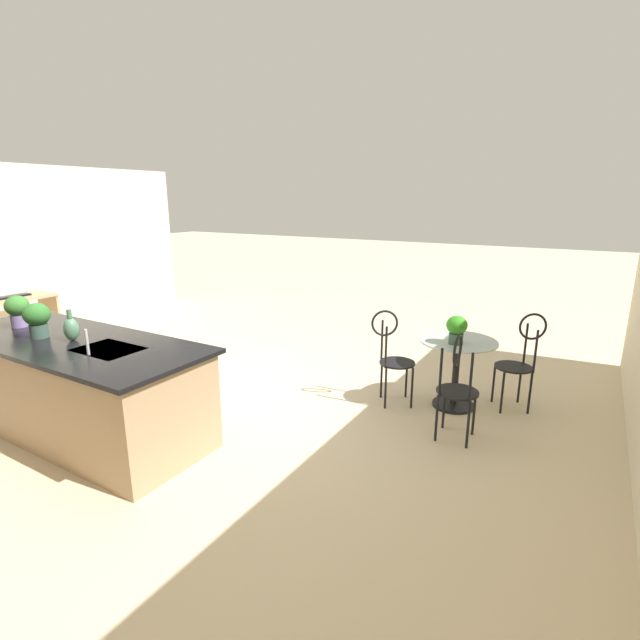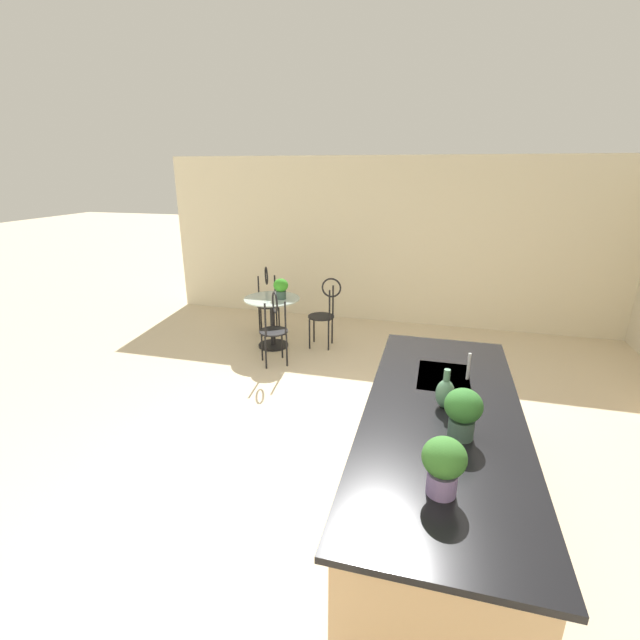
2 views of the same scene
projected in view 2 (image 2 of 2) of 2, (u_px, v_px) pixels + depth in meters
name	position (u px, v px, depth m)	size (l,w,h in m)	color
ground_plane	(332.00, 474.00, 3.83)	(40.00, 40.00, 0.00)	beige
wall_left_window	(393.00, 242.00, 7.29)	(0.12, 7.80, 2.70)	beige
kitchen_island	(438.00, 466.00, 3.20)	(2.80, 1.06, 0.92)	tan
bistro_table	(272.00, 318.00, 6.45)	(0.80, 0.80, 0.74)	black
chair_near_window	(274.00, 325.00, 5.78)	(0.52, 0.52, 1.04)	black
chair_by_island	(268.00, 297.00, 7.01)	(0.52, 0.51, 1.04)	black
chair_toward_desk	(325.00, 309.00, 6.41)	(0.40, 0.49, 1.04)	black
sink_faucet	(469.00, 366.00, 3.48)	(0.02, 0.02, 0.22)	#B2B5BA
potted_plant_on_table	(281.00, 287.00, 6.28)	(0.21, 0.21, 0.29)	#385147
potted_plant_counter_near	(463.00, 411.00, 2.70)	(0.23, 0.23, 0.32)	#385147
potted_plant_counter_far	(444.00, 463.00, 2.22)	(0.22, 0.22, 0.32)	#7A669E
vase_on_counter	(445.00, 393.00, 3.06)	(0.13, 0.13, 0.29)	#4C7A5B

